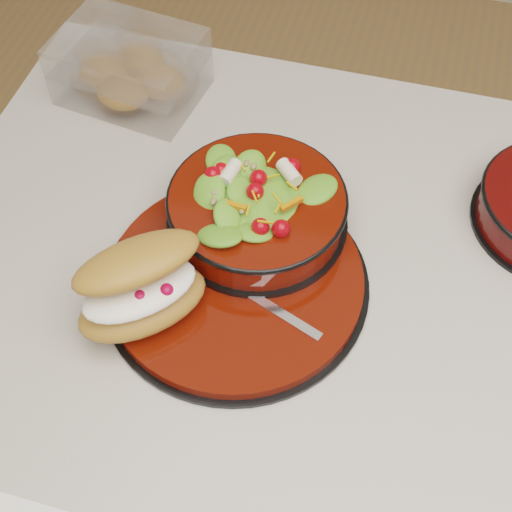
% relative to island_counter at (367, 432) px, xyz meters
% --- Properties ---
extents(island_counter, '(1.24, 0.74, 0.90)m').
position_rel_island_counter_xyz_m(island_counter, '(0.00, 0.00, 0.00)').
color(island_counter, silver).
rests_on(island_counter, ground).
extents(dinner_plate, '(0.32, 0.32, 0.02)m').
position_rel_island_counter_xyz_m(dinner_plate, '(-0.21, -0.05, 0.46)').
color(dinner_plate, black).
rests_on(dinner_plate, island_counter).
extents(salad_bowl, '(0.23, 0.23, 0.09)m').
position_rel_island_counter_xyz_m(salad_bowl, '(-0.21, 0.04, 0.50)').
color(salad_bowl, black).
rests_on(salad_bowl, dinner_plate).
extents(croissant, '(0.17, 0.18, 0.09)m').
position_rel_island_counter_xyz_m(croissant, '(-0.29, -0.12, 0.51)').
color(croissant, '#BA7E39').
rests_on(croissant, dinner_plate).
extents(fork, '(0.15, 0.07, 0.00)m').
position_rel_island_counter_xyz_m(fork, '(-0.17, -0.08, 0.47)').
color(fork, silver).
rests_on(fork, dinner_plate).
extents(pastry_box, '(0.21, 0.17, 0.09)m').
position_rel_island_counter_xyz_m(pastry_box, '(-0.45, 0.24, 0.49)').
color(pastry_box, white).
rests_on(pastry_box, island_counter).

